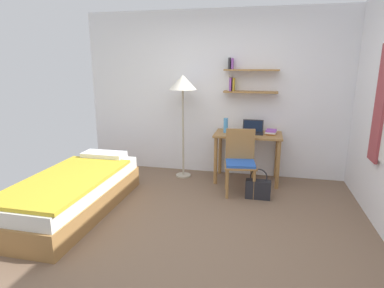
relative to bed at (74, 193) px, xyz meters
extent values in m
plane|color=brown|center=(1.51, -0.15, -0.24)|extent=(5.28, 5.28, 0.00)
cube|color=white|center=(1.51, 1.87, 1.06)|extent=(4.40, 0.05, 2.60)
cube|color=#9E703D|center=(2.01, 1.74, 1.13)|extent=(0.82, 0.22, 0.02)
cube|color=silver|center=(1.67, 1.78, 1.24)|extent=(0.02, 0.12, 0.22)
cube|color=purple|center=(1.71, 1.75, 1.23)|extent=(0.02, 0.17, 0.20)
cube|color=gold|center=(1.75, 1.78, 1.23)|extent=(0.03, 0.12, 0.19)
cube|color=#9E703D|center=(2.01, 1.74, 1.45)|extent=(0.82, 0.22, 0.02)
cube|color=#333338|center=(1.68, 1.76, 1.55)|extent=(0.02, 0.15, 0.17)
cube|color=purple|center=(1.72, 1.78, 1.54)|extent=(0.03, 0.13, 0.16)
cube|color=#993D42|center=(3.47, 0.62, 1.11)|extent=(0.03, 0.28, 1.30)
cube|color=#9E703D|center=(0.00, -0.01, -0.10)|extent=(0.87, 2.05, 0.28)
cube|color=silver|center=(0.00, -0.01, 0.12)|extent=(0.83, 1.99, 0.16)
cube|color=gold|center=(0.00, -0.13, 0.22)|extent=(0.88, 1.68, 0.04)
cube|color=white|center=(0.00, 0.79, 0.25)|extent=(0.61, 0.28, 0.10)
cube|color=#9E703D|center=(2.01, 1.55, 0.50)|extent=(1.01, 0.58, 0.03)
cylinder|color=#9E703D|center=(1.56, 1.31, 0.12)|extent=(0.06, 0.06, 0.72)
cylinder|color=#9E703D|center=(2.47, 1.31, 0.12)|extent=(0.06, 0.06, 0.72)
cylinder|color=#9E703D|center=(1.56, 1.79, 0.12)|extent=(0.06, 0.06, 0.72)
cylinder|color=#9E703D|center=(2.47, 1.79, 0.12)|extent=(0.06, 0.06, 0.72)
cube|color=#9E703D|center=(1.95, 0.98, 0.18)|extent=(0.48, 0.45, 0.03)
cube|color=blue|center=(1.95, 0.98, 0.21)|extent=(0.44, 0.42, 0.04)
cube|color=#9E703D|center=(1.93, 1.16, 0.45)|extent=(0.41, 0.09, 0.43)
cylinder|color=#9E703D|center=(1.80, 0.79, -0.03)|extent=(0.04, 0.04, 0.41)
cylinder|color=#9E703D|center=(2.15, 0.84, -0.03)|extent=(0.04, 0.04, 0.41)
cylinder|color=#9E703D|center=(1.75, 1.11, -0.03)|extent=(0.04, 0.04, 0.41)
cylinder|color=#9E703D|center=(2.10, 1.17, -0.03)|extent=(0.04, 0.04, 0.41)
cylinder|color=#B2A893|center=(1.00, 1.52, -0.23)|extent=(0.24, 0.24, 0.02)
cylinder|color=#B2A893|center=(1.00, 1.52, 0.47)|extent=(0.03, 0.03, 1.38)
cone|color=silver|center=(1.00, 1.52, 1.27)|extent=(0.43, 0.43, 0.22)
cube|color=black|center=(2.08, 1.55, 0.52)|extent=(0.31, 0.20, 0.01)
cube|color=black|center=(2.08, 1.63, 0.62)|extent=(0.31, 0.06, 0.19)
cube|color=black|center=(2.08, 1.63, 0.62)|extent=(0.28, 0.05, 0.16)
cylinder|color=#4C99DB|center=(1.67, 1.54, 0.63)|extent=(0.07, 0.07, 0.23)
cube|color=orange|center=(2.35, 1.59, 0.52)|extent=(0.15, 0.21, 0.02)
cube|color=silver|center=(2.35, 1.58, 0.55)|extent=(0.18, 0.25, 0.02)
cube|color=purple|center=(2.35, 1.59, 0.57)|extent=(0.17, 0.23, 0.02)
cube|color=#232328|center=(2.21, 0.89, -0.11)|extent=(0.33, 0.13, 0.26)
torus|color=#232328|center=(2.21, 0.89, 0.07)|extent=(0.23, 0.02, 0.23)
camera|label=1|loc=(2.23, -3.24, 1.55)|focal=29.80mm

